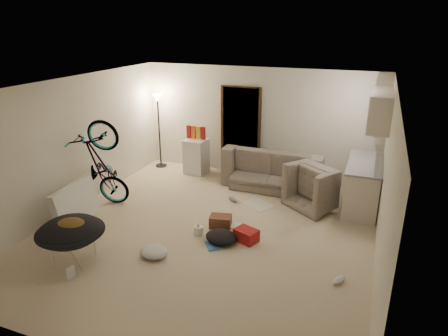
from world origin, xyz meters
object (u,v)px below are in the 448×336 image
at_px(armchair, 322,190).
at_px(saucer_chair, 71,237).
at_px(kitchen_counter, 363,186).
at_px(mini_fridge, 196,156).
at_px(floor_lamp, 158,115).
at_px(tv_box, 76,204).
at_px(drink_case_b, 246,235).
at_px(juicer, 198,230).
at_px(sofa, 274,172).
at_px(drink_case_a, 220,221).
at_px(bicycle, 103,183).

relative_size(armchair, saucer_chair, 0.98).
relative_size(kitchen_counter, mini_fridge, 1.81).
xyz_separation_m(armchair, saucer_chair, (-3.19, -3.38, 0.10)).
xyz_separation_m(floor_lamp, tv_box, (0.10, -3.19, -0.94)).
relative_size(tv_box, drink_case_b, 3.05).
relative_size(armchair, juicer, 4.39).
distance_m(sofa, tv_box, 4.13).
height_order(kitchen_counter, saucer_chair, kitchen_counter).
relative_size(floor_lamp, sofa, 0.84).
distance_m(floor_lamp, kitchen_counter, 4.95).
distance_m(floor_lamp, mini_fridge, 1.37).
xyz_separation_m(mini_fridge, drink_case_b, (2.11, -2.60, -0.31)).
distance_m(kitchen_counter, drink_case_a, 2.89).
bearing_deg(mini_fridge, juicer, -61.43).
distance_m(floor_lamp, drink_case_a, 3.71).
bearing_deg(armchair, drink_case_a, 81.62).
height_order(tv_box, juicer, tv_box).
height_order(kitchen_counter, juicer, kitchen_counter).
bearing_deg(tv_box, mini_fridge, 67.62).
height_order(saucer_chair, tv_box, tv_box).
xyz_separation_m(drink_case_a, juicer, (-0.25, -0.40, -0.02)).
bearing_deg(juicer, drink_case_a, 58.02).
bearing_deg(tv_box, drink_case_a, 12.04).
relative_size(floor_lamp, drink_case_a, 4.87).
relative_size(saucer_chair, juicer, 4.50).
bearing_deg(tv_box, kitchen_counter, 22.62).
bearing_deg(saucer_chair, armchair, 46.59).
relative_size(sofa, saucer_chair, 2.16).
relative_size(floor_lamp, bicycle, 1.00).
relative_size(drink_case_a, drink_case_b, 1.02).
xyz_separation_m(saucer_chair, tv_box, (-0.79, 1.03, -0.05)).
bearing_deg(saucer_chair, drink_case_b, 34.00).
xyz_separation_m(sofa, drink_case_a, (-0.39, -2.21, -0.21)).
bearing_deg(drink_case_b, bicycle, -164.82).
bearing_deg(drink_case_a, drink_case_b, -38.62).
height_order(floor_lamp, drink_case_a, floor_lamp).
bearing_deg(tv_box, bicycle, 84.40).
bearing_deg(drink_case_a, bicycle, 168.19).
height_order(bicycle, tv_box, bicycle).
bearing_deg(floor_lamp, drink_case_b, -40.70).
xyz_separation_m(bicycle, mini_fridge, (0.93, 2.29, -0.06)).
bearing_deg(drink_case_a, juicer, -133.48).
relative_size(mini_fridge, saucer_chair, 0.83).
xyz_separation_m(saucer_chair, drink_case_a, (1.67, 1.81, -0.32)).
bearing_deg(sofa, juicer, 77.10).
xyz_separation_m(sofa, armchair, (1.14, -0.64, 0.00)).
height_order(mini_fridge, drink_case_b, mini_fridge).
bearing_deg(mini_fridge, floor_lamp, 177.60).
distance_m(tv_box, drink_case_b, 3.09).
bearing_deg(floor_lamp, kitchen_counter, -7.66).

